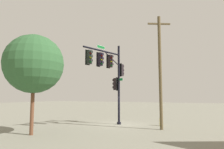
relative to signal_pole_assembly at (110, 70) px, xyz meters
The scene contains 5 objects.
ground_plane 4.90m from the signal_pole_assembly, 163.31° to the left, with size 120.00×120.00×0.00m, color gray.
signal_pole_assembly is the anchor object (origin of this frame).
utility_pole 4.41m from the signal_pole_assembly, 88.36° to the left, with size 0.99×1.63×8.85m.
fire_hydrant 6.15m from the signal_pole_assembly, 115.70° to the left, with size 0.33×0.24×0.83m.
tree_mid 6.58m from the signal_pole_assembly, 25.19° to the right, with size 3.97×3.97×6.69m.
Camera 1 is at (16.88, 7.56, 2.57)m, focal length 32.44 mm.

